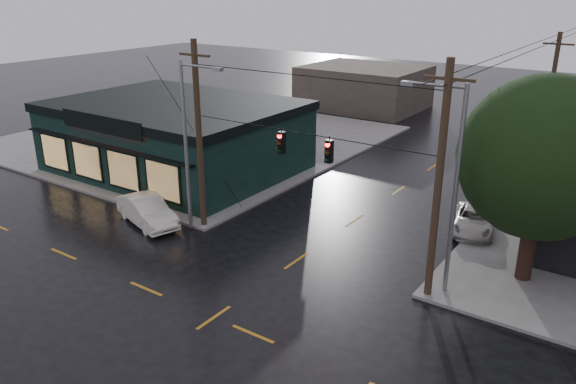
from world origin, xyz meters
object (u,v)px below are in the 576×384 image
Objects in this scene: utility_pole_ne at (427,296)px; sedan_cream at (147,211)px; suv_silver at (474,220)px; utility_pole_nw at (204,227)px; corner_tree at (542,158)px.

utility_pole_ne is 2.12× the size of sedan_cream.
sedan_cream is 18.01m from suv_silver.
utility_pole_ne reaches higher than suv_silver.
utility_pole_nw is 3.32m from sedan_cream.
utility_pole_nw is 13.00m from utility_pole_ne.
utility_pole_ne is (-3.04, -3.75, -5.83)m from corner_tree.
utility_pole_nw is 1.00× the size of utility_pole_ne.
corner_tree is at bearing 50.99° from utility_pole_ne.
sedan_cream reaches higher than suv_silver.
utility_pole_nw is at bearing -44.91° from sedan_cream.
utility_pole_ne is 7.96m from suv_silver.
sedan_cream is (-18.89, -5.25, -5.04)m from corner_tree.
utility_pole_ne is at bearing 0.00° from utility_pole_nw.
suv_silver is (-3.54, 4.16, -5.20)m from corner_tree.
sedan_cream is (-2.85, -1.50, 0.79)m from utility_pole_nw.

